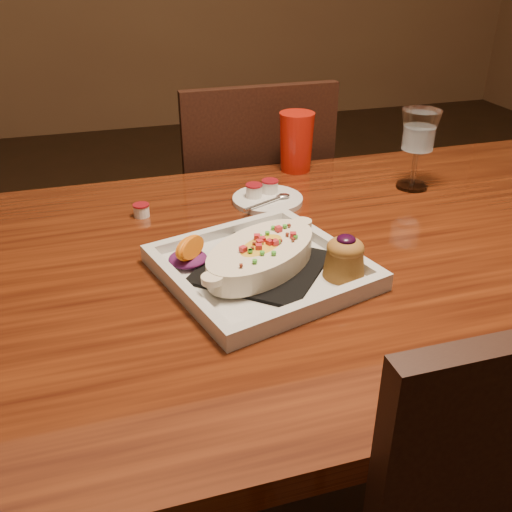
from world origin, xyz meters
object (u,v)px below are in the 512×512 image
object	(u,v)px
red_tumbler	(296,142)
table	(339,292)
plate	(267,261)
chair_far	(248,224)
goblet	(419,135)
saucer	(266,197)

from	to	relation	value
red_tumbler	table	bearing A→B (deg)	-97.83
red_tumbler	plate	bearing A→B (deg)	-115.45
table	red_tumbler	bearing A→B (deg)	82.17
chair_far	red_tumbler	bearing A→B (deg)	103.46
chair_far	goblet	distance (m)	0.61
saucer	table	bearing A→B (deg)	-73.15
table	plate	bearing A→B (deg)	-160.97
table	plate	xyz separation A→B (m)	(-0.16, -0.06, 0.12)
goblet	red_tumbler	distance (m)	0.28
chair_far	table	bearing A→B (deg)	90.00
table	goblet	world-z (taller)	goblet
saucer	red_tumbler	xyz separation A→B (m)	(0.13, 0.16, 0.06)
plate	chair_far	bearing A→B (deg)	61.37
plate	red_tumbler	distance (m)	0.51
red_tumbler	chair_far	bearing A→B (deg)	103.46
goblet	chair_far	bearing A→B (deg)	122.95
goblet	red_tumbler	world-z (taller)	goblet
saucer	red_tumbler	distance (m)	0.22
goblet	table	bearing A→B (deg)	-140.67
table	chair_far	xyz separation A→B (m)	(-0.00, 0.63, -0.15)
table	plate	world-z (taller)	plate
chair_far	goblet	xyz separation A→B (m)	(0.27, -0.41, 0.36)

